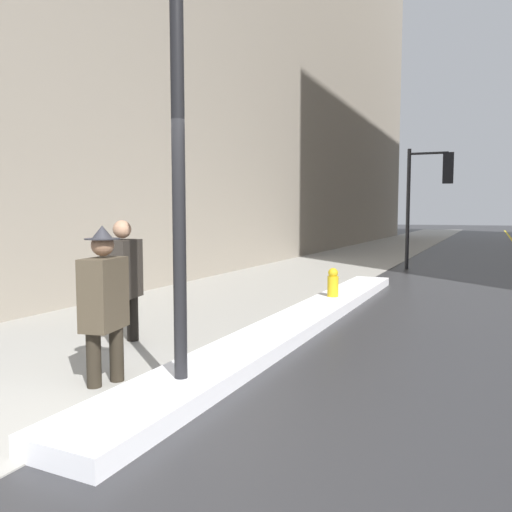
{
  "coord_description": "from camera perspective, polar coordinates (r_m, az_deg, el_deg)",
  "views": [
    {
      "loc": [
        2.75,
        -2.68,
        1.67
      ],
      "look_at": [
        -0.4,
        4.0,
        1.05
      ],
      "focal_mm": 35.0,
      "sensor_mm": 36.0,
      "label": 1
    }
  ],
  "objects": [
    {
      "name": "sidewalk_slab",
      "position": [
        18.38,
        10.19,
        -0.47
      ],
      "size": [
        4.0,
        80.0,
        0.01
      ],
      "color": "#9E9B93",
      "rests_on": "ground"
    },
    {
      "name": "ground_plane",
      "position": [
        4.19,
        -19.87,
        -18.99
      ],
      "size": [
        160.0,
        160.0,
        0.0
      ],
      "primitive_type": "plane",
      "color": "#2D2D30"
    },
    {
      "name": "building_facade_left",
      "position": [
        26.57,
        2.08,
        26.49
      ],
      "size": [
        6.0,
        36.0,
        22.99
      ],
      "color": "gray",
      "rests_on": "ground"
    },
    {
      "name": "snow_bank_curb",
      "position": [
        7.66,
        5.51,
        -7.14
      ],
      "size": [
        0.76,
        9.65,
        0.18
      ],
      "color": "white",
      "rests_on": "ground"
    },
    {
      "name": "pedestrian_trailing",
      "position": [
        5.05,
        -16.99,
        -4.7
      ],
      "size": [
        0.37,
        0.53,
        1.56
      ],
      "rotation": [
        0.0,
        0.0,
        -1.38
      ],
      "color": "#2A241B",
      "rests_on": "ground"
    },
    {
      "name": "traffic_light_near",
      "position": [
        15.86,
        19.56,
        7.94
      ],
      "size": [
        1.31,
        0.38,
        3.62
      ],
      "rotation": [
        0.0,
        0.0,
        0.1
      ],
      "color": "black",
      "rests_on": "ground"
    },
    {
      "name": "fire_hydrant",
      "position": [
        9.18,
        8.78,
        -3.56
      ],
      "size": [
        0.2,
        0.2,
        0.7
      ],
      "color": "gold",
      "rests_on": "ground"
    },
    {
      "name": "pedestrian_nearside",
      "position": [
        6.62,
        -14.95,
        -2.18
      ],
      "size": [
        0.4,
        0.57,
        1.59
      ],
      "rotation": [
        0.0,
        0.0,
        -1.38
      ],
      "color": "black",
      "rests_on": "ground"
    },
    {
      "name": "lamp_post",
      "position": [
        4.74,
        -9.03,
        22.5
      ],
      "size": [
        0.28,
        0.28,
        5.24
      ],
      "color": "black",
      "rests_on": "ground"
    }
  ]
}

